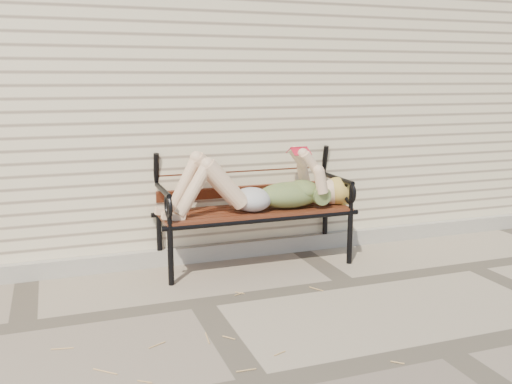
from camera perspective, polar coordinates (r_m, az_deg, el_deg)
name	(u,v)px	position (r m, az deg, el deg)	size (l,w,h in m)	color
ground	(201,303)	(4.39, -5.54, -10.96)	(80.00, 80.00, 0.00)	gray
house_wall	(136,92)	(7.02, -11.94, 9.75)	(8.00, 4.00, 3.00)	beige
foundation_strip	(174,256)	(5.26, -8.19, -6.37)	(8.00, 0.10, 0.15)	#ADAA9D
garden_bench	(251,189)	(5.15, -0.50, 0.27)	(1.86, 0.74, 1.21)	black
reading_woman	(258,188)	(5.01, 0.23, 0.43)	(1.76, 0.40, 0.55)	#0A3849
straw_scatter	(113,367)	(3.57, -14.07, -16.65)	(2.95, 1.61, 0.01)	tan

